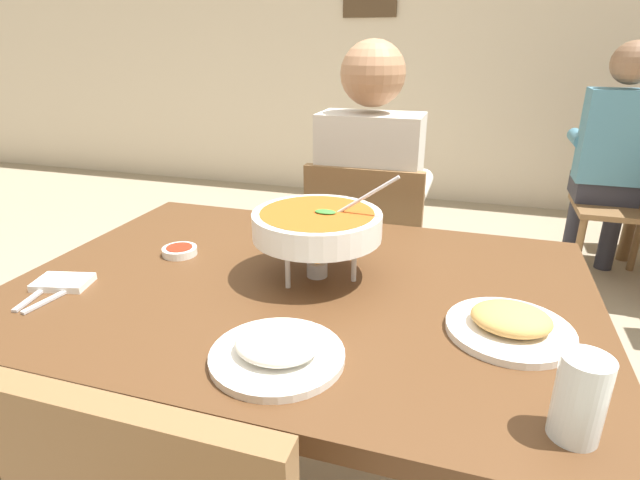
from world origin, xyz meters
name	(u,v)px	position (x,y,z in m)	size (l,w,h in m)	color
cafe_rear_partition	(445,15)	(0.00, 3.44, 1.50)	(10.00, 0.10, 3.00)	beige
dining_table_main	(301,323)	(0.00, 0.00, 0.67)	(1.31, 0.92, 0.77)	#51331C
chair_diner_main	(366,261)	(0.00, 0.75, 0.51)	(0.44, 0.44, 0.90)	brown
diner_main	(370,200)	(0.00, 0.78, 0.75)	(0.40, 0.45, 1.31)	#2D2D38
curry_bowl	(317,225)	(0.03, 0.05, 0.90)	(0.33, 0.30, 0.26)	silver
rice_plate	(277,350)	(0.06, -0.30, 0.79)	(0.24, 0.24, 0.06)	white
appetizer_plate	(510,324)	(0.46, -0.09, 0.79)	(0.24, 0.24, 0.06)	white
sauce_dish	(180,251)	(-0.36, 0.06, 0.79)	(0.09, 0.09, 0.02)	white
napkin_folded	(63,282)	(-0.52, -0.18, 0.78)	(0.12, 0.08, 0.02)	white
fork_utensil	(39,292)	(-0.54, -0.23, 0.78)	(0.01, 0.17, 0.01)	silver
spoon_utensil	(57,295)	(-0.49, -0.23, 0.78)	(0.01, 0.17, 0.01)	silver
drink_glass	(579,402)	(0.53, -0.35, 0.83)	(0.07, 0.07, 0.13)	silver
chair_bg_right	(616,191)	(1.14, 2.14, 0.51)	(0.44, 0.44, 0.90)	brown
patron_bg_right	(613,149)	(1.08, 2.14, 0.75)	(0.40, 0.45, 1.31)	#2D2D38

